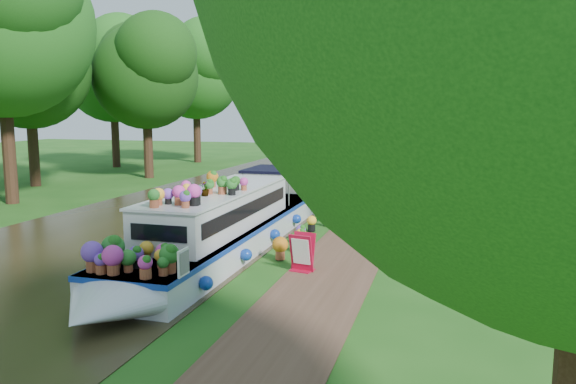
{
  "coord_description": "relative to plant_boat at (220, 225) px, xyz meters",
  "views": [
    {
      "loc": [
        3.97,
        -16.05,
        4.13
      ],
      "look_at": [
        -1.34,
        2.26,
        1.3
      ],
      "focal_mm": 35.0,
      "sensor_mm": 36.0,
      "label": 1
    }
  ],
  "objects": [
    {
      "name": "ground",
      "position": [
        2.25,
        1.58,
        -0.85
      ],
      "size": [
        100.0,
        100.0,
        0.0
      ],
      "primitive_type": "plane",
      "color": "#1B4D13",
      "rests_on": "ground"
    },
    {
      "name": "canal_water",
      "position": [
        -3.75,
        1.58,
        -0.84
      ],
      "size": [
        10.0,
        100.0,
        0.02
      ],
      "primitive_type": "cube",
      "color": "black",
      "rests_on": "ground"
    },
    {
      "name": "towpath",
      "position": [
        3.45,
        1.58,
        -0.84
      ],
      "size": [
        2.2,
        100.0,
        0.03
      ],
      "primitive_type": "cube",
      "color": "#4E3424",
      "rests_on": "ground"
    },
    {
      "name": "plant_boat",
      "position": [
        0.0,
        0.0,
        0.0
      ],
      "size": [
        2.29,
        13.52,
        2.27
      ],
      "color": "silver",
      "rests_on": "canal_water"
    },
    {
      "name": "tree_near_overhang",
      "position": [
        6.04,
        4.64,
        5.75
      ],
      "size": [
        5.52,
        5.28,
        8.99
      ],
      "color": "black",
      "rests_on": "ground"
    },
    {
      "name": "tree_near_mid",
      "position": [
        6.73,
        16.66,
        5.58
      ],
      "size": [
        6.9,
        6.6,
        9.4
      ],
      "color": "black",
      "rests_on": "ground"
    },
    {
      "name": "tree_near_far",
      "position": [
        6.23,
        27.67,
        6.2
      ],
      "size": [
        7.59,
        7.26,
        10.3
      ],
      "color": "black",
      "rests_on": "ground"
    },
    {
      "name": "tree_far_b",
      "position": [
        -12.27,
        5.68,
        7.42
      ],
      "size": [
        8.97,
        8.58,
        12.11
      ],
      "color": "black",
      "rests_on": "ground"
    },
    {
      "name": "tree_far_c",
      "position": [
        -11.27,
        15.66,
        5.67
      ],
      "size": [
        7.13,
        6.82,
        9.59
      ],
      "color": "black",
      "rests_on": "ground"
    },
    {
      "name": "tree_far_d",
      "position": [
        -12.77,
        25.67,
        6.55
      ],
      "size": [
        8.05,
        7.7,
        10.85
      ],
      "color": "black",
      "rests_on": "ground"
    },
    {
      "name": "tree_far_g",
      "position": [
        -15.27,
        10.66,
        5.93
      ],
      "size": [
        7.36,
        7.04,
        9.95
      ],
      "color": "black",
      "rests_on": "ground"
    },
    {
      "name": "tree_far_h",
      "position": [
        -16.77,
        20.67,
        6.28
      ],
      "size": [
        7.82,
        7.48,
        10.49
      ],
      "color": "black",
      "rests_on": "ground"
    },
    {
      "name": "second_boat",
      "position": [
        -0.33,
        22.5,
        -0.33
      ],
      "size": [
        3.39,
        6.98,
        1.28
      ],
      "rotation": [
        0.0,
        0.0,
        -0.27
      ],
      "color": "black",
      "rests_on": "canal_water"
    },
    {
      "name": "sandwich_board",
      "position": [
        2.7,
        -1.03,
        -0.39
      ],
      "size": [
        0.64,
        0.59,
        0.97
      ],
      "rotation": [
        0.0,
        0.0,
        -0.19
      ],
      "color": "#B20C2C",
      "rests_on": "towpath"
    },
    {
      "name": "pedestrian_pink",
      "position": [
        3.13,
        23.83,
        0.08
      ],
      "size": [
        0.76,
        0.61,
        1.8
      ],
      "primitive_type": "imported",
      "rotation": [
        0.0,
        0.0,
        -0.32
      ],
      "color": "#DB5A7D",
      "rests_on": "towpath"
    },
    {
      "name": "verge_plant",
      "position": [
        1.65,
        5.53,
        -0.62
      ],
      "size": [
        0.42,
        0.37,
        0.46
      ],
      "primitive_type": "imported",
      "rotation": [
        0.0,
        0.0,
        0.03
      ],
      "color": "#1C5D22",
      "rests_on": "ground"
    }
  ]
}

